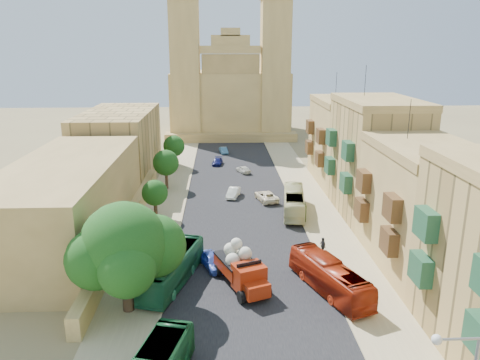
{
  "coord_description": "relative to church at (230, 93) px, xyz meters",
  "views": [
    {
      "loc": [
        -2.32,
        -28.14,
        19.49
      ],
      "look_at": [
        0.0,
        26.0,
        4.0
      ],
      "focal_mm": 35.0,
      "sensor_mm": 36.0,
      "label": 1
    }
  ],
  "objects": [
    {
      "name": "car_white_b",
      "position": [
        1.33,
        -34.46,
        -8.95
      ],
      "size": [
        2.57,
        3.59,
        1.13
      ],
      "primitive_type": "imported",
      "rotation": [
        0.0,
        0.0,
        3.56
      ],
      "color": "silver",
      "rests_on": "ground"
    },
    {
      "name": "church",
      "position": [
        0.0,
        0.0,
        0.0
      ],
      "size": [
        28.0,
        22.5,
        36.3
      ],
      "color": "tan",
      "rests_on": "ground"
    },
    {
      "name": "car_dkblue",
      "position": [
        -2.85,
        -28.86,
        -8.97
      ],
      "size": [
        2.01,
        3.9,
        1.08
      ],
      "primitive_type": "imported",
      "rotation": [
        0.0,
        0.0,
        -0.13
      ],
      "color": "#0F1454",
      "rests_on": "ground"
    },
    {
      "name": "bus_red_east",
      "position": [
        6.5,
        -72.48,
        -8.17
      ],
      "size": [
        5.49,
        9.82,
        2.68
      ],
      "primitive_type": "imported",
      "rotation": [
        0.0,
        0.0,
        3.5
      ],
      "color": "#9C230C",
      "rests_on": "ground"
    },
    {
      "name": "ground",
      "position": [
        0.0,
        -78.61,
        -9.52
      ],
      "size": [
        260.0,
        260.0,
        0.0
      ],
      "primitive_type": "plane",
      "color": "olive"
    },
    {
      "name": "red_truck",
      "position": [
        -0.68,
        -71.24,
        -7.78
      ],
      "size": [
        4.77,
        7.13,
        3.94
      ],
      "color": "#96240B",
      "rests_on": "ground"
    },
    {
      "name": "car_blue_a",
      "position": [
        -3.12,
        -67.76,
        -8.83
      ],
      "size": [
        2.95,
        4.34,
        1.37
      ],
      "primitive_type": "imported",
      "rotation": [
        0.0,
        0.0,
        0.36
      ],
      "color": "#425ECB",
      "rests_on": "ground"
    },
    {
      "name": "car_blue_b",
      "position": [
        -1.71,
        -20.06,
        -8.94
      ],
      "size": [
        1.76,
        3.63,
        1.15
      ],
      "primitive_type": "imported",
      "rotation": [
        0.0,
        0.0,
        0.16
      ],
      "color": "teal",
      "rests_on": "ground"
    },
    {
      "name": "west_building_mid",
      "position": [
        -18.0,
        -34.61,
        -4.52
      ],
      "size": [
        10.0,
        22.0,
        10.0
      ],
      "primitive_type": "cube",
      "color": "tan",
      "rests_on": "ground"
    },
    {
      "name": "townhouse_c",
      "position": [
        15.95,
        -53.61,
        -2.61
      ],
      "size": [
        9.0,
        14.0,
        17.4
      ],
      "color": "tan",
      "rests_on": "ground"
    },
    {
      "name": "bus_green_north",
      "position": [
        -6.5,
        -70.49,
        -8.12
      ],
      "size": [
        5.02,
        10.26,
        2.79
      ],
      "primitive_type": "imported",
      "rotation": [
        0.0,
        0.0,
        -0.28
      ],
      "color": "#1F6941",
      "rests_on": "ground"
    },
    {
      "name": "kerb_east",
      "position": [
        7.0,
        -48.61,
        -9.46
      ],
      "size": [
        0.25,
        140.0,
        0.12
      ],
      "primitive_type": "cube",
      "color": "tan",
      "rests_on": "ground"
    },
    {
      "name": "kerb_west",
      "position": [
        -7.0,
        -48.61,
        -9.46
      ],
      "size": [
        0.25,
        140.0,
        0.12
      ],
      "primitive_type": "cube",
      "color": "tan",
      "rests_on": "ground"
    },
    {
      "name": "street_tree_d",
      "position": [
        -10.0,
        -30.61,
        -5.86
      ],
      "size": [
        3.55,
        3.55,
        5.45
      ],
      "color": "#3A2A1D",
      "rests_on": "ground"
    },
    {
      "name": "west_wall",
      "position": [
        -12.5,
        -58.61,
        -8.62
      ],
      "size": [
        1.0,
        40.0,
        1.8
      ],
      "primitive_type": "cube",
      "color": "tan",
      "rests_on": "ground"
    },
    {
      "name": "sidewalk_west",
      "position": [
        -9.5,
        -48.61,
        -9.51
      ],
      "size": [
        5.0,
        140.0,
        0.01
      ],
      "primitive_type": "cube",
      "color": "tan",
      "rests_on": "ground"
    },
    {
      "name": "west_building_low",
      "position": [
        -18.0,
        -60.61,
        -5.32
      ],
      "size": [
        10.0,
        28.0,
        8.4
      ],
      "primitive_type": "cube",
      "color": "#A08045",
      "rests_on": "ground"
    },
    {
      "name": "townhouse_b",
      "position": [
        15.95,
        -67.61,
        -3.86
      ],
      "size": [
        9.0,
        14.0,
        14.9
      ],
      "color": "tan",
      "rests_on": "ground"
    },
    {
      "name": "car_white_a",
      "position": [
        -0.64,
        -46.92,
        -8.9
      ],
      "size": [
        2.2,
        3.96,
        1.24
      ],
      "primitive_type": "imported",
      "rotation": [
        0.0,
        0.0,
        -0.25
      ],
      "color": "white",
      "rests_on": "ground"
    },
    {
      "name": "street_tree_a",
      "position": [
        -10.0,
        -66.61,
        -5.78
      ],
      "size": [
        3.63,
        3.63,
        5.58
      ],
      "color": "#3A2A1D",
      "rests_on": "ground"
    },
    {
      "name": "ficus_tree",
      "position": [
        -9.42,
        -74.61,
        -4.4
      ],
      "size": [
        8.66,
        7.96,
        8.66
      ],
      "color": "#3A2A1D",
      "rests_on": "ground"
    },
    {
      "name": "pedestrian_c",
      "position": [
        7.5,
        -65.28,
        -8.65
      ],
      "size": [
        0.68,
        1.09,
        1.73
      ],
      "primitive_type": "imported",
      "rotation": [
        0.0,
        0.0,
        4.99
      ],
      "color": "#313135",
      "rests_on": "ground"
    },
    {
      "name": "bus_cream_east",
      "position": [
        6.5,
        -53.44,
        -8.12
      ],
      "size": [
        3.69,
        10.21,
        2.78
      ],
      "primitive_type": "imported",
      "rotation": [
        0.0,
        0.0,
        3.0
      ],
      "color": "beige",
      "rests_on": "ground"
    },
    {
      "name": "car_cream",
      "position": [
        3.62,
        -48.72,
        -8.86
      ],
      "size": [
        3.27,
        5.09,
        1.31
      ],
      "primitive_type": "imported",
      "rotation": [
        0.0,
        0.0,
        3.39
      ],
      "color": "#FFEEC9",
      "rests_on": "ground"
    },
    {
      "name": "townhouse_d",
      "position": [
        15.95,
        -39.61,
        -3.36
      ],
      "size": [
        9.0,
        14.0,
        15.9
      ],
      "color": "tan",
      "rests_on": "ground"
    },
    {
      "name": "olive_pickup",
      "position": [
        6.5,
        -54.2,
        -8.55
      ],
      "size": [
        2.34,
        4.86,
        1.98
      ],
      "color": "#31481B",
      "rests_on": "ground"
    },
    {
      "name": "sidewalk_east",
      "position": [
        9.5,
        -48.61,
        -9.51
      ],
      "size": [
        5.0,
        140.0,
        0.01
      ],
      "primitive_type": "cube",
      "color": "tan",
      "rests_on": "ground"
    },
    {
      "name": "street_tree_c",
      "position": [
        -10.0,
        -42.61,
        -5.74
      ],
      "size": [
        3.66,
        3.66,
        5.62
      ],
      "color": "#3A2A1D",
      "rests_on": "ground"
    },
    {
      "name": "street_tree_b",
      "position": [
        -10.0,
        -54.61,
        -6.39
      ],
      "size": [
        3.04,
        3.04,
        4.67
      ],
      "color": "#3A2A1D",
      "rests_on": "ground"
    },
    {
      "name": "pedestrian_a",
      "position": [
        7.5,
        -71.52,
        -8.67
      ],
      "size": [
        0.72,
        0.61,
        1.69
      ],
      "primitive_type": "imported",
      "rotation": [
        0.0,
        0.0,
        2.75
      ],
      "color": "black",
      "rests_on": "ground"
    },
    {
      "name": "road_surface",
      "position": [
        0.0,
        -48.61,
        -9.51
      ],
      "size": [
        14.0,
        140.0,
        0.01
      ],
      "primitive_type": "cube",
      "color": "black",
      "rests_on": "ground"
    }
  ]
}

